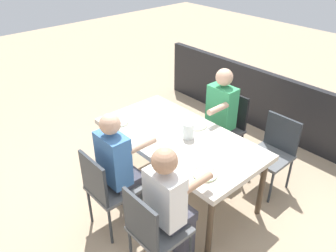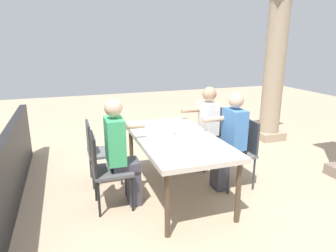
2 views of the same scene
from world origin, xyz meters
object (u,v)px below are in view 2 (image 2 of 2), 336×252
Objects in this scene: diner_woman_green at (204,125)px; plate_2 at (225,151)px; chair_west_north at (216,134)px; chair_west_south at (98,148)px; diner_guest_third at (121,150)px; stone_column_near at (274,69)px; plate_1 at (155,139)px; dining_table at (176,142)px; plate_0 at (179,122)px; diner_man_white at (229,139)px; chair_mid_north at (240,148)px; water_pitcher at (170,129)px; chair_mid_south at (105,166)px.

diner_woman_green reaches higher than plate_2.
chair_west_south is (0.00, -1.80, -0.03)m from chair_west_north.
stone_column_near is at bearing 115.83° from diner_guest_third.
chair_west_south is 3.53× the size of plate_1.
diner_woman_green is 1.58m from diner_guest_third.
plate_1 and plate_2 have the same top height.
chair_west_north is at bearing 89.15° from diner_woman_green.
plate_0 is at bearing 156.25° from dining_table.
stone_column_near is at bearing 120.65° from dining_table.
diner_man_white is at bearing 145.34° from plate_2.
chair_west_south is 1.78m from diner_man_white.
chair_west_south is 3.72m from stone_column_near.
diner_man_white is (0.70, -0.18, 0.16)m from chair_west_north.
diner_guest_third is at bearing -54.65° from plate_0.
stone_column_near reaches higher than diner_woman_green.
stone_column_near is 3.21m from plate_2.
chair_mid_north is at bearing -46.52° from stone_column_near.
diner_man_white reaches higher than water_pitcher.
chair_mid_north is 4.07× the size of plate_0.
dining_table is at bearing -59.35° from stone_column_near.
chair_mid_south is 0.32× the size of stone_column_near.
chair_west_south is (-0.64, -0.90, -0.20)m from dining_table.
diner_guest_third is 3.73m from stone_column_near.
diner_woman_green is (-0.00, 1.60, 0.18)m from chair_west_south.
plate_0 is (-0.00, -0.42, 0.09)m from diner_woman_green.
diner_man_white is 5.73× the size of plate_0.
chair_west_north is at bearing 89.68° from plate_0.
chair_mid_south reaches higher than chair_west_south.
diner_guest_third is 6.17× the size of plate_2.
plate_0 reaches higher than dining_table.
stone_column_near is at bearing 115.32° from diner_woman_green.
plate_0 is at bearing -138.73° from chair_mid_north.
diner_woman_green is 0.97× the size of diner_guest_third.
diner_guest_third reaches higher than chair_west_south.
diner_woman_green reaches higher than plate_1.
water_pitcher is (0.55, -0.33, 0.07)m from plate_0.
chair_mid_south is 0.72× the size of diner_woman_green.
chair_west_south is at bearing -89.89° from diner_woman_green.
chair_west_south is 1.21m from plate_0.
dining_table is 1.42× the size of diner_man_white.
chair_mid_north is at bearing 87.93° from plate_1.
chair_mid_south is (0.70, -0.00, 0.02)m from chair_west_south.
chair_west_south is 0.96× the size of chair_mid_south.
diner_man_white reaches higher than chair_west_north.
diner_man_white reaches higher than chair_mid_north.
water_pitcher is at bearing -60.14° from chair_west_north.
water_pitcher is (0.55, -0.75, 0.16)m from diner_woman_green.
diner_guest_third is at bearing -119.76° from plate_2.
chair_west_south is at bearing -136.55° from plate_2.
diner_woman_green is (-0.64, 0.70, -0.02)m from dining_table.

